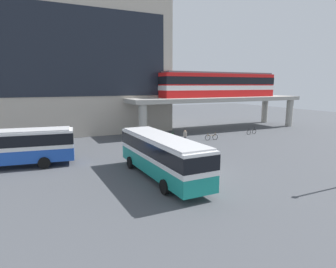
{
  "coord_description": "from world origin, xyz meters",
  "views": [
    {
      "loc": [
        -11.49,
        -19.15,
        6.97
      ],
      "look_at": [
        0.55,
        5.77,
        2.2
      ],
      "focal_mm": 30.45,
      "sensor_mm": 36.0,
      "label": 1
    }
  ],
  "objects_px": {
    "train": "(220,84)",
    "bicycle_green": "(170,136)",
    "bus_main": "(161,152)",
    "bicycle_brown": "(211,137)",
    "bicycle_black": "(252,132)",
    "pedestrian_at_kerb": "(185,137)",
    "bus_secondary": "(5,145)",
    "station_building": "(59,63)"
  },
  "relations": [
    {
      "from": "bicycle_black",
      "to": "pedestrian_at_kerb",
      "type": "bearing_deg",
      "value": -173.93
    },
    {
      "from": "bus_secondary",
      "to": "bicycle_brown",
      "type": "bearing_deg",
      "value": 7.12
    },
    {
      "from": "bicycle_brown",
      "to": "bus_secondary",
      "type": "bearing_deg",
      "value": -172.88
    },
    {
      "from": "bicycle_brown",
      "to": "bicycle_green",
      "type": "bearing_deg",
      "value": 144.08
    },
    {
      "from": "pedestrian_at_kerb",
      "to": "bus_secondary",
      "type": "bearing_deg",
      "value": -171.7
    },
    {
      "from": "bus_main",
      "to": "bicycle_brown",
      "type": "xyz_separation_m",
      "value": [
        12.08,
        11.01,
        -1.63
      ]
    },
    {
      "from": "bus_main",
      "to": "bus_secondary",
      "type": "xyz_separation_m",
      "value": [
        -10.78,
        8.16,
        0.0
      ]
    },
    {
      "from": "bicycle_green",
      "to": "pedestrian_at_kerb",
      "type": "bearing_deg",
      "value": -83.07
    },
    {
      "from": "station_building",
      "to": "bus_main",
      "type": "bearing_deg",
      "value": -81.22
    },
    {
      "from": "bicycle_black",
      "to": "bicycle_brown",
      "type": "distance_m",
      "value": 7.76
    },
    {
      "from": "bicycle_green",
      "to": "pedestrian_at_kerb",
      "type": "height_order",
      "value": "pedestrian_at_kerb"
    },
    {
      "from": "train",
      "to": "station_building",
      "type": "bearing_deg",
      "value": 158.6
    },
    {
      "from": "train",
      "to": "bus_main",
      "type": "relative_size",
      "value": 1.8
    },
    {
      "from": "bicycle_brown",
      "to": "pedestrian_at_kerb",
      "type": "xyz_separation_m",
      "value": [
        -3.94,
        -0.1,
        0.37
      ]
    },
    {
      "from": "bicycle_green",
      "to": "bicycle_brown",
      "type": "distance_m",
      "value": 5.35
    },
    {
      "from": "bus_main",
      "to": "bicycle_black",
      "type": "distance_m",
      "value": 23.25
    },
    {
      "from": "train",
      "to": "bus_secondary",
      "type": "relative_size",
      "value": 1.77
    },
    {
      "from": "station_building",
      "to": "bus_main",
      "type": "distance_m",
      "value": 28.96
    },
    {
      "from": "bicycle_black",
      "to": "bicycle_green",
      "type": "relative_size",
      "value": 1.05
    },
    {
      "from": "bus_main",
      "to": "bicycle_green",
      "type": "relative_size",
      "value": 6.48
    },
    {
      "from": "bus_secondary",
      "to": "bicycle_brown",
      "type": "height_order",
      "value": "bus_secondary"
    },
    {
      "from": "pedestrian_at_kerb",
      "to": "train",
      "type": "bearing_deg",
      "value": 36.12
    },
    {
      "from": "train",
      "to": "bicycle_green",
      "type": "distance_m",
      "value": 13.46
    },
    {
      "from": "bus_main",
      "to": "pedestrian_at_kerb",
      "type": "relative_size",
      "value": 7.05
    },
    {
      "from": "pedestrian_at_kerb",
      "to": "bicycle_green",
      "type": "bearing_deg",
      "value": 96.93
    },
    {
      "from": "bus_secondary",
      "to": "bicycle_green",
      "type": "relative_size",
      "value": 6.6
    },
    {
      "from": "train",
      "to": "bus_secondary",
      "type": "xyz_separation_m",
      "value": [
        -29.34,
        -10.37,
        -5.08
      ]
    },
    {
      "from": "bicycle_green",
      "to": "train",
      "type": "bearing_deg",
      "value": 22.0
    },
    {
      "from": "bus_main",
      "to": "bicycle_black",
      "type": "relative_size",
      "value": 6.19
    },
    {
      "from": "bicycle_green",
      "to": "bus_main",
      "type": "bearing_deg",
      "value": -118.69
    },
    {
      "from": "bus_main",
      "to": "bicycle_brown",
      "type": "relative_size",
      "value": 6.23
    },
    {
      "from": "train",
      "to": "bicycle_black",
      "type": "distance_m",
      "value": 9.33
    },
    {
      "from": "bicycle_black",
      "to": "bicycle_brown",
      "type": "xyz_separation_m",
      "value": [
        -7.68,
        -1.14,
        0.0
      ]
    },
    {
      "from": "station_building",
      "to": "bus_secondary",
      "type": "xyz_separation_m",
      "value": [
        -6.54,
        -19.3,
        -8.18
      ]
    },
    {
      "from": "train",
      "to": "bicycle_brown",
      "type": "relative_size",
      "value": 11.23
    },
    {
      "from": "train",
      "to": "pedestrian_at_kerb",
      "type": "height_order",
      "value": "train"
    },
    {
      "from": "train",
      "to": "bus_secondary",
      "type": "bearing_deg",
      "value": -160.54
    },
    {
      "from": "station_building",
      "to": "bicycle_black",
      "type": "relative_size",
      "value": 17.05
    },
    {
      "from": "pedestrian_at_kerb",
      "to": "station_building",
      "type": "bearing_deg",
      "value": 126.8
    },
    {
      "from": "bus_main",
      "to": "bicycle_green",
      "type": "bearing_deg",
      "value": 61.31
    },
    {
      "from": "bicycle_brown",
      "to": "pedestrian_at_kerb",
      "type": "height_order",
      "value": "pedestrian_at_kerb"
    },
    {
      "from": "bus_secondary",
      "to": "bicycle_black",
      "type": "bearing_deg",
      "value": 7.45
    }
  ]
}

